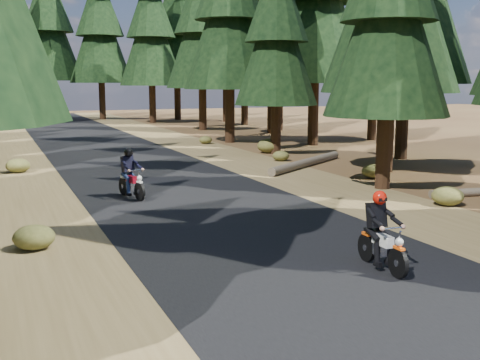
# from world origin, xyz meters

# --- Properties ---
(ground) EXTENTS (120.00, 120.00, 0.00)m
(ground) POSITION_xyz_m (0.00, 0.00, 0.00)
(ground) COLOR #472E19
(ground) RESTS_ON ground
(road) EXTENTS (6.00, 100.00, 0.01)m
(road) POSITION_xyz_m (0.00, 5.00, 0.01)
(road) COLOR black
(road) RESTS_ON ground
(shoulder_l) EXTENTS (3.20, 100.00, 0.01)m
(shoulder_l) POSITION_xyz_m (-4.60, 5.00, 0.00)
(shoulder_l) COLOR brown
(shoulder_l) RESTS_ON ground
(shoulder_r) EXTENTS (3.20, 100.00, 0.01)m
(shoulder_r) POSITION_xyz_m (4.60, 5.00, 0.00)
(shoulder_r) COLOR brown
(shoulder_r) RESTS_ON ground
(log_near) EXTENTS (4.97, 3.86, 0.32)m
(log_near) POSITION_xyz_m (6.24, 9.71, 0.16)
(log_near) COLOR #4C4233
(log_near) RESTS_ON ground
(understory_shrubs) EXTENTS (15.46, 30.47, 0.66)m
(understory_shrubs) POSITION_xyz_m (1.56, 7.79, 0.27)
(understory_shrubs) COLOR #474C1E
(understory_shrubs) RESTS_ON ground
(rider_lead) EXTENTS (0.56, 1.59, 1.40)m
(rider_lead) POSITION_xyz_m (1.11, -2.40, 0.47)
(rider_lead) COLOR white
(rider_lead) RESTS_ON road
(rider_follow) EXTENTS (0.84, 1.67, 1.43)m
(rider_follow) POSITION_xyz_m (-1.55, 5.88, 0.48)
(rider_follow) COLOR maroon
(rider_follow) RESTS_ON road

